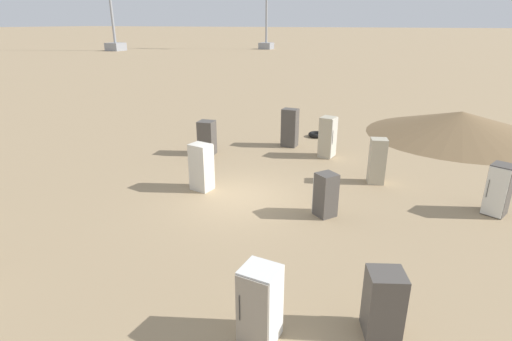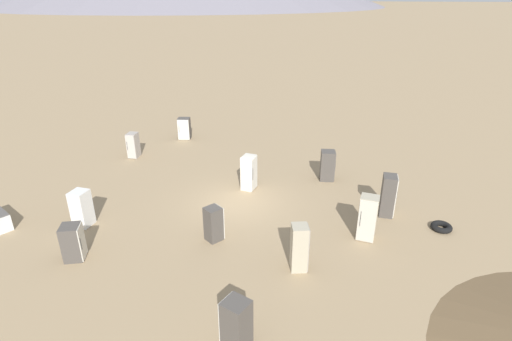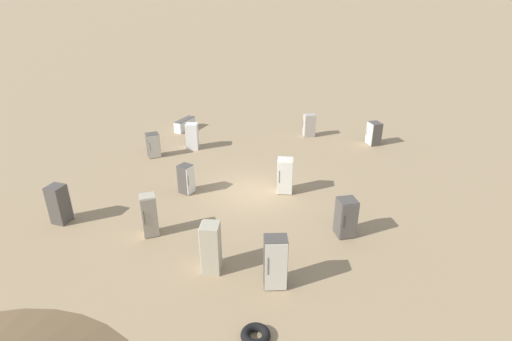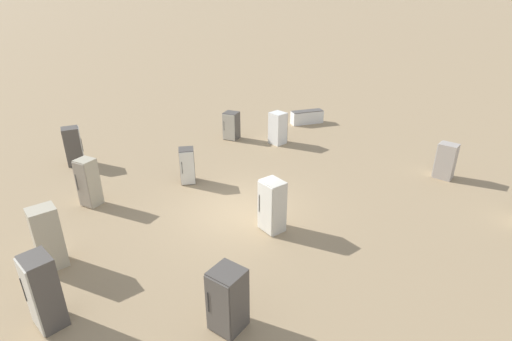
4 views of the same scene
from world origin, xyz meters
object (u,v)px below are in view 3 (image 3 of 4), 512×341
at_px(discarded_fridge_10, 192,136).
at_px(discarded_fridge_8, 211,248).
at_px(discarded_fridge_0, 285,176).
at_px(discarded_fridge_2, 149,215).
at_px(scrap_tire, 256,335).
at_px(discarded_fridge_4, 186,179).
at_px(discarded_fridge_7, 185,124).
at_px(discarded_fridge_6, 374,133).
at_px(discarded_fridge_9, 59,204).
at_px(discarded_fridge_3, 153,145).
at_px(discarded_fridge_5, 346,218).
at_px(discarded_fridge_1, 309,125).
at_px(discarded_fridge_11, 275,262).

bearing_deg(discarded_fridge_10, discarded_fridge_8, -78.23).
height_order(discarded_fridge_0, discarded_fridge_2, discarded_fridge_2).
xyz_separation_m(discarded_fridge_0, scrap_tire, (-2.04, -8.90, -0.77)).
relative_size(discarded_fridge_2, discarded_fridge_4, 1.23).
bearing_deg(discarded_fridge_7, discarded_fridge_6, -167.95).
relative_size(discarded_fridge_6, discarded_fridge_9, 0.85).
bearing_deg(discarded_fridge_3, discarded_fridge_6, 163.70).
height_order(discarded_fridge_3, discarded_fridge_7, discarded_fridge_3).
distance_m(discarded_fridge_5, discarded_fridge_6, 10.95).
distance_m(discarded_fridge_1, discarded_fridge_5, 11.74).
bearing_deg(discarded_fridge_7, scrap_tire, 130.07).
relative_size(discarded_fridge_7, discarded_fridge_9, 1.11).
relative_size(discarded_fridge_1, discarded_fridge_2, 0.84).
bearing_deg(discarded_fridge_8, discarded_fridge_4, 21.65).
xyz_separation_m(discarded_fridge_1, discarded_fridge_5, (-0.74, -11.72, 0.06)).
height_order(discarded_fridge_7, discarded_fridge_10, discarded_fridge_10).
height_order(discarded_fridge_2, discarded_fridge_10, discarded_fridge_2).
bearing_deg(discarded_fridge_6, discarded_fridge_1, 54.64).
height_order(discarded_fridge_3, discarded_fridge_5, discarded_fridge_5).
distance_m(discarded_fridge_7, discarded_fridge_8, 15.71).
relative_size(discarded_fridge_2, discarded_fridge_5, 1.11).
bearing_deg(discarded_fridge_6, discarded_fridge_9, 105.62).
relative_size(discarded_fridge_2, scrap_tire, 2.06).
distance_m(discarded_fridge_3, discarded_fridge_11, 13.15).
relative_size(discarded_fridge_1, discarded_fridge_9, 0.88).
bearing_deg(scrap_tire, discarded_fridge_2, 124.87).
bearing_deg(discarded_fridge_10, discarded_fridge_7, 107.09).
bearing_deg(discarded_fridge_10, discarded_fridge_11, -69.52).
relative_size(discarded_fridge_4, discarded_fridge_11, 0.76).
bearing_deg(scrap_tire, discarded_fridge_4, 106.77).
height_order(discarded_fridge_7, discarded_fridge_8, discarded_fridge_8).
bearing_deg(discarded_fridge_1, discarded_fridge_4, 131.57).
bearing_deg(discarded_fridge_2, discarded_fridge_10, -111.32).
bearing_deg(discarded_fridge_10, discarded_fridge_5, -51.07).
bearing_deg(discarded_fridge_4, discarded_fridge_0, 123.08).
height_order(discarded_fridge_5, discarded_fridge_8, discarded_fridge_8).
height_order(discarded_fridge_10, scrap_tire, discarded_fridge_10).
distance_m(discarded_fridge_10, discarded_fridge_11, 13.40).
xyz_separation_m(discarded_fridge_6, scrap_tire, (-8.57, -15.01, -0.60)).
relative_size(discarded_fridge_6, discarded_fridge_8, 0.76).
xyz_separation_m(discarded_fridge_6, discarded_fridge_11, (-7.76, -12.79, 0.23)).
height_order(discarded_fridge_1, discarded_fridge_7, discarded_fridge_1).
distance_m(discarded_fridge_3, scrap_tire, 14.87).
xyz_separation_m(discarded_fridge_4, discarded_fridge_6, (11.34, 5.80, -0.00)).
relative_size(discarded_fridge_3, discarded_fridge_7, 0.74).
bearing_deg(discarded_fridge_2, discarded_fridge_3, -97.03).
height_order(discarded_fridge_2, scrap_tire, discarded_fridge_2).
bearing_deg(discarded_fridge_1, discarded_fridge_10, 98.79).
distance_m(discarded_fridge_0, discarded_fridge_7, 11.39).
height_order(discarded_fridge_3, discarded_fridge_6, discarded_fridge_6).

